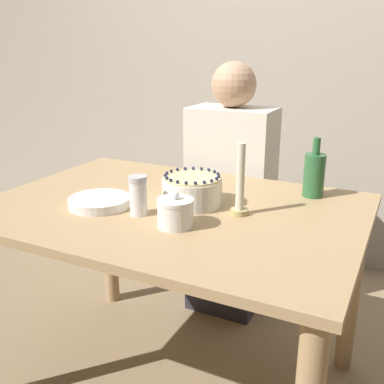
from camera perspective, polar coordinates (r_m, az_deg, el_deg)
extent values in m
plane|color=#8C7556|center=(1.98, -2.27, -22.90)|extent=(12.00, 12.00, 0.00)
cube|color=#ADA393|center=(2.80, 11.97, 17.82)|extent=(8.00, 0.05, 2.60)
cube|color=tan|center=(1.59, -2.60, -2.21)|extent=(1.31, 0.93, 0.03)
cylinder|color=tan|center=(2.35, -10.44, -5.55)|extent=(0.07, 0.07, 0.73)
cylinder|color=tan|center=(1.95, 19.59, -11.62)|extent=(0.07, 0.07, 0.73)
cylinder|color=white|center=(1.57, 0.00, 0.00)|extent=(0.21, 0.21, 0.09)
cylinder|color=beige|center=(1.56, 0.00, 1.80)|extent=(0.20, 0.20, 0.01)
sphere|color=#23284C|center=(1.52, 3.13, 1.72)|extent=(0.01, 0.01, 0.01)
sphere|color=#23284C|center=(1.55, 3.40, 2.02)|extent=(0.01, 0.01, 0.01)
sphere|color=#23284C|center=(1.58, 3.30, 2.33)|extent=(0.01, 0.01, 0.01)
sphere|color=#23284C|center=(1.60, 2.86, 2.61)|extent=(0.01, 0.01, 0.01)
sphere|color=#23284C|center=(1.62, 2.13, 2.83)|extent=(0.01, 0.01, 0.01)
sphere|color=#23284C|center=(1.64, 1.20, 2.98)|extent=(0.01, 0.01, 0.01)
sphere|color=#23284C|center=(1.65, 0.16, 3.04)|extent=(0.01, 0.01, 0.01)
sphere|color=#23284C|center=(1.64, -0.90, 3.01)|extent=(0.01, 0.01, 0.01)
sphere|color=#23284C|center=(1.63, -1.87, 2.89)|extent=(0.01, 0.01, 0.01)
sphere|color=#23284C|center=(1.61, -2.67, 2.68)|extent=(0.01, 0.01, 0.01)
sphere|color=#23284C|center=(1.58, -3.21, 2.42)|extent=(0.01, 0.01, 0.01)
sphere|color=#23284C|center=(1.56, -3.41, 2.12)|extent=(0.01, 0.01, 0.01)
sphere|color=#23284C|center=(1.53, -3.25, 1.81)|extent=(0.01, 0.01, 0.01)
sphere|color=#23284C|center=(1.50, -2.72, 1.53)|extent=(0.01, 0.01, 0.01)
sphere|color=#23284C|center=(1.48, -1.86, 1.31)|extent=(0.01, 0.01, 0.01)
sphere|color=#23284C|center=(1.47, -0.77, 1.18)|extent=(0.01, 0.01, 0.01)
sphere|color=#23284C|center=(1.47, 0.42, 1.16)|extent=(0.01, 0.01, 0.01)
sphere|color=#23284C|center=(1.48, 1.55, 1.26)|extent=(0.01, 0.01, 0.01)
sphere|color=#23284C|center=(1.49, 2.49, 1.45)|extent=(0.01, 0.01, 0.01)
cylinder|color=white|center=(1.39, -2.11, -2.90)|extent=(0.11, 0.11, 0.08)
cylinder|color=white|center=(1.37, -2.13, -1.15)|extent=(0.12, 0.12, 0.01)
sphere|color=white|center=(1.37, -2.14, -0.44)|extent=(0.02, 0.02, 0.02)
cylinder|color=white|center=(1.49, -6.82, -0.77)|extent=(0.06, 0.06, 0.11)
cylinder|color=silver|center=(1.47, -6.92, 1.68)|extent=(0.06, 0.06, 0.02)
cylinder|color=white|center=(1.61, -11.64, -1.63)|extent=(0.22, 0.22, 0.01)
cylinder|color=white|center=(1.61, -11.65, -1.36)|extent=(0.22, 0.22, 0.01)
cylinder|color=white|center=(1.60, -11.67, -1.09)|extent=(0.22, 0.22, 0.01)
cylinder|color=white|center=(1.60, -11.69, -0.82)|extent=(0.22, 0.22, 0.01)
cylinder|color=tan|center=(1.51, 6.02, -2.49)|extent=(0.06, 0.06, 0.02)
cylinder|color=silver|center=(1.47, 6.17, 1.93)|extent=(0.03, 0.03, 0.22)
cylinder|color=#2D6638|center=(1.72, 15.24, 2.03)|extent=(0.08, 0.08, 0.16)
cylinder|color=#2D6638|center=(1.69, 15.55, 5.65)|extent=(0.03, 0.03, 0.06)
cube|color=#2D2D38|center=(2.37, 4.69, -8.89)|extent=(0.34, 0.34, 0.45)
cube|color=silver|center=(2.18, 5.03, 3.16)|extent=(0.40, 0.24, 0.57)
sphere|color=tan|center=(2.12, 5.33, 13.44)|extent=(0.21, 0.21, 0.21)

